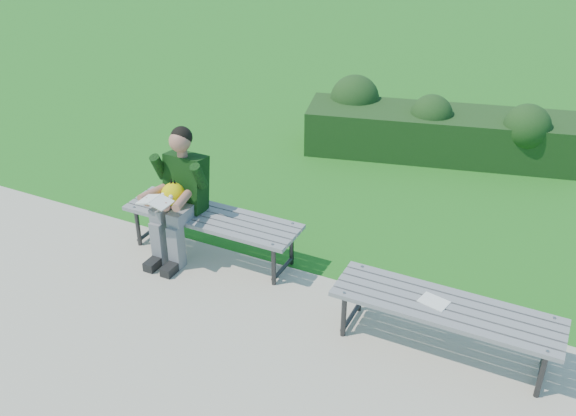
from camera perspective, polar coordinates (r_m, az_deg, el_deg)
The scene contains 7 objects.
ground at distance 6.39m, azimuth -1.32°, elevation -5.01°, with size 80.00×80.00×0.00m.
walkway at distance 5.24m, azimuth -10.45°, elevation -14.58°, with size 30.00×3.50×0.02m.
hedge at distance 8.77m, azimuth 12.88°, elevation 6.98°, with size 3.59×1.69×0.91m.
bench_left at distance 6.34m, azimuth -6.78°, elevation -1.08°, with size 1.80×0.50×0.46m.
bench_right at distance 5.27m, azimuth 13.82°, elevation -8.87°, with size 1.80×0.50×0.46m.
seated_boy at distance 6.28m, azimuth -9.71°, elevation 1.50°, with size 0.56×0.76×1.31m.
paper_sheet at distance 5.25m, azimuth 12.84°, elevation -8.12°, with size 0.25×0.20×0.01m.
Camera 1 is at (2.46, -4.66, 3.61)m, focal length 40.00 mm.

